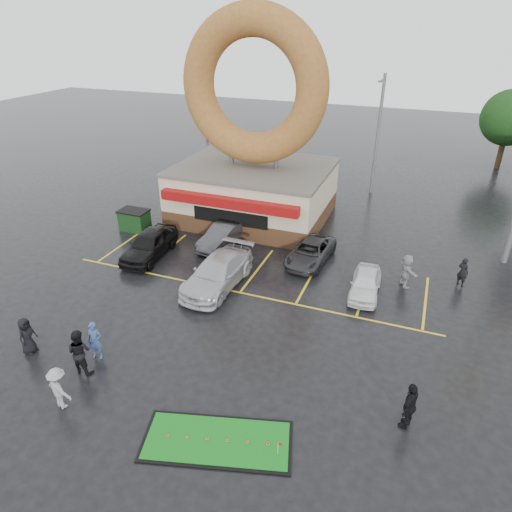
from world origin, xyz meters
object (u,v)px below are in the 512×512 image
(car_grey, at_px, (310,252))
(putting_green, at_px, (217,441))
(streetlight_left, at_px, (206,121))
(donut_shop, at_px, (253,154))
(person_blue, at_px, (95,341))
(dumpster, at_px, (135,221))
(car_silver, at_px, (218,272))
(car_white, at_px, (365,283))
(person_cameraman, at_px, (410,406))
(streetlight_mid, at_px, (378,133))
(car_black, at_px, (149,244))
(car_dgrey, at_px, (223,236))

(car_grey, relative_size, putting_green, 0.80)
(streetlight_left, relative_size, putting_green, 1.66)
(donut_shop, distance_m, putting_green, 19.83)
(person_blue, distance_m, dumpster, 12.86)
(streetlight_left, bearing_deg, car_grey, -43.68)
(donut_shop, height_order, car_grey, donut_shop)
(car_silver, relative_size, car_white, 1.51)
(person_cameraman, bearing_deg, car_grey, -129.89)
(streetlight_left, xyz_separation_m, car_white, (16.01, -14.30, -4.17))
(streetlight_mid, relative_size, person_blue, 5.19)
(putting_green, bearing_deg, car_black, 131.59)
(car_silver, bearing_deg, car_black, 166.04)
(streetlight_mid, relative_size, dumpster, 5.00)
(putting_green, bearing_deg, streetlight_left, 116.99)
(car_silver, relative_size, dumpster, 3.01)
(car_dgrey, xyz_separation_m, car_grey, (5.54, 0.00, -0.08))
(car_grey, xyz_separation_m, person_blue, (-6.08, -11.35, 0.26))
(donut_shop, bearing_deg, car_silver, -79.96)
(donut_shop, distance_m, car_grey, 8.35)
(person_blue, bearing_deg, car_white, 30.94)
(car_black, xyz_separation_m, car_grey, (8.99, 2.81, -0.19))
(streetlight_left, bearing_deg, donut_shop, -44.78)
(car_grey, relative_size, person_blue, 2.51)
(person_cameraman, distance_m, dumpster, 21.09)
(car_black, xyz_separation_m, putting_green, (9.42, -10.62, -0.75))
(dumpster, bearing_deg, streetlight_mid, 43.41)
(streetlight_mid, distance_m, car_dgrey, 15.28)
(car_black, bearing_deg, dumpster, 132.37)
(car_grey, height_order, dumpster, dumpster)
(car_dgrey, relative_size, dumpster, 2.31)
(streetlight_left, relative_size, car_white, 2.51)
(car_dgrey, xyz_separation_m, car_white, (9.06, -2.38, -0.08))
(streetlight_left, distance_m, person_blue, 24.45)
(car_silver, xyz_separation_m, dumpster, (-8.17, 4.42, -0.14))
(donut_shop, relative_size, dumpster, 7.50)
(car_silver, distance_m, dumpster, 9.29)
(car_grey, relative_size, person_cameraman, 2.30)
(streetlight_mid, relative_size, putting_green, 1.66)
(person_cameraman, bearing_deg, dumpster, -100.81)
(streetlight_left, xyz_separation_m, car_black, (3.49, -14.73, -3.99))
(person_blue, bearing_deg, car_silver, 60.05)
(car_silver, bearing_deg, car_dgrey, 114.11)
(streetlight_left, distance_m, car_black, 15.66)
(streetlight_mid, height_order, putting_green, streetlight_mid)
(streetlight_left, bearing_deg, car_silver, -62.01)
(car_black, xyz_separation_m, car_dgrey, (3.45, 2.81, -0.11))
(streetlight_mid, xyz_separation_m, putting_green, (-1.09, -26.35, -4.74))
(car_black, relative_size, person_blue, 2.69)
(dumpster, bearing_deg, person_cameraman, -29.99)
(streetlight_left, xyz_separation_m, person_blue, (6.40, -23.27, -3.92))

